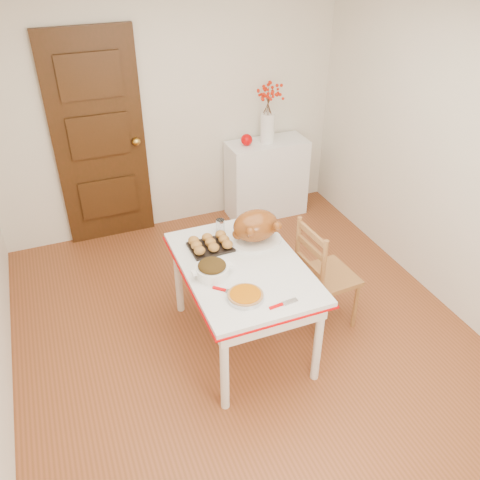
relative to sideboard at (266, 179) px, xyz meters
name	(u,v)px	position (x,y,z in m)	size (l,w,h in m)	color
floor	(247,339)	(-0.96, -1.78, -0.42)	(3.50, 4.00, 0.00)	brown
wall_back	(169,108)	(-0.96, 0.22, 0.83)	(3.50, 0.00, 2.50)	silver
wall_front	(463,451)	(-0.96, -3.78, 0.83)	(3.50, 0.00, 2.50)	silver
wall_right	(458,160)	(0.79, -1.78, 0.83)	(0.00, 4.00, 2.50)	silver
door_back	(100,141)	(-1.66, 0.19, 0.61)	(0.85, 0.06, 2.06)	#3C1E0D
sideboard	(266,179)	(0.00, 0.00, 0.00)	(0.84, 0.37, 0.84)	white
kitchen_table	(242,305)	(-1.00, -1.79, -0.05)	(0.85, 1.25, 0.75)	silver
chair_oak	(327,274)	(-0.29, -1.80, 0.05)	(0.42, 0.42, 0.94)	#9B6528
berry_vase	(268,112)	(-0.01, 0.00, 0.74)	(0.33, 0.33, 0.63)	white
apple	(247,140)	(-0.24, 0.00, 0.48)	(0.12, 0.12, 0.12)	#C50103
turkey_platter	(256,227)	(-0.80, -1.55, 0.45)	(0.41, 0.33, 0.26)	#923F14
pumpkin_pie	(245,295)	(-1.13, -2.14, 0.35)	(0.24, 0.24, 0.05)	#B45601
stuffing_dish	(212,269)	(-1.25, -1.83, 0.38)	(0.29, 0.23, 0.11)	#3A2709
rolls_tray	(210,243)	(-1.15, -1.50, 0.37)	(0.31, 0.24, 0.08)	#A27737
pie_server	(283,304)	(-0.92, -2.29, 0.33)	(0.21, 0.06, 0.01)	silver
carving_knife	(231,292)	(-1.19, -2.05, 0.33)	(0.26, 0.06, 0.01)	silver
drinking_glass	(220,226)	(-1.00, -1.32, 0.38)	(0.07, 0.07, 0.11)	white
shaker_pair	(253,219)	(-0.71, -1.30, 0.37)	(0.09, 0.03, 0.09)	white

